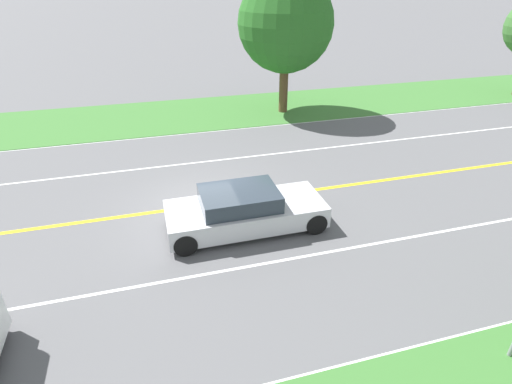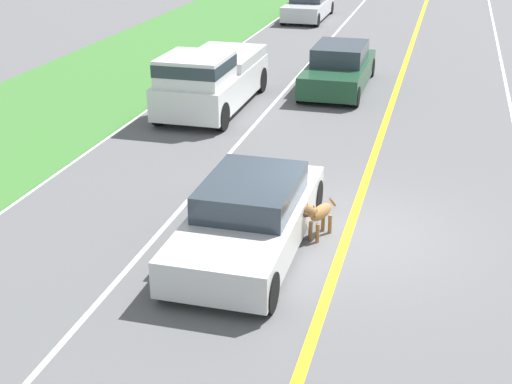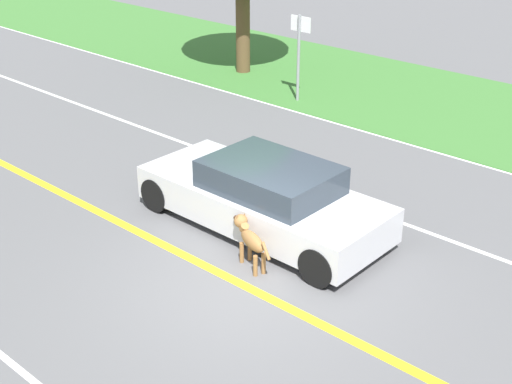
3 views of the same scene
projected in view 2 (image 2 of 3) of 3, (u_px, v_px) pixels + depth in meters
ground_plane at (348, 232)px, 13.71m from camera, size 400.00×400.00×0.00m
centre_divider_line at (348, 232)px, 13.70m from camera, size 0.18×160.00×0.01m
lane_edge_line_right at (26, 194)px, 15.38m from camera, size 0.14×160.00×0.01m
lane_dash_same_dir at (178, 212)px, 14.54m from camera, size 0.10×160.00×0.01m
ego_car at (250, 217)px, 12.89m from camera, size 1.93×4.73×1.31m
dog at (318, 214)px, 13.27m from camera, size 0.50×1.15×0.82m
pickup_truck at (211, 78)px, 20.90m from camera, size 2.06×5.24×1.88m
car_trailing_near at (339, 69)px, 23.23m from camera, size 1.90×4.74×1.42m
car_trailing_mid at (308, 6)px, 35.50m from camera, size 1.85×4.74×1.36m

